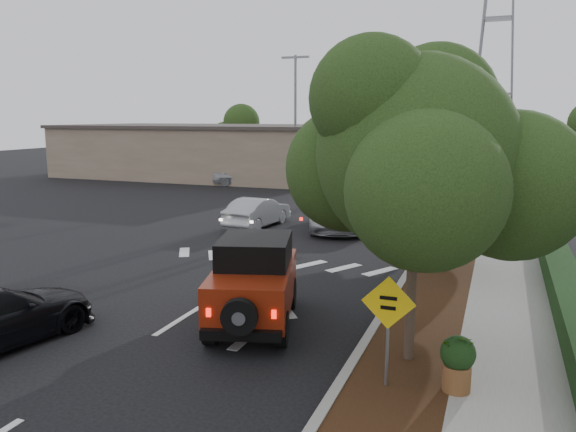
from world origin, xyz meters
The scene contains 18 objects.
ground centered at (0.00, 0.00, 0.00)m, with size 120.00×120.00×0.00m, color black.
curb centered at (4.60, 12.00, 0.07)m, with size 0.20×70.00×0.15m, color #9E9B93.
planting_strip centered at (5.60, 12.00, 0.06)m, with size 1.80×70.00×0.12m, color black.
sidewalk centered at (7.50, 12.00, 0.06)m, with size 2.00×70.00×0.12m, color gray.
hedge centered at (8.90, 12.00, 0.40)m, with size 0.80×70.00×0.80m, color black.
commercial_building centered at (-16.00, 30.00, 2.00)m, with size 22.00×12.00×4.00m, color #7E6D57.
transmission_tower centered at (6.00, 48.00, 0.00)m, with size 7.00×4.00×28.00m, color slate, non-canonical shape.
street_tree_near centered at (5.60, -0.50, 0.00)m, with size 3.80×3.80×5.92m, color black, non-canonical shape.
street_tree_mid centered at (5.60, 6.50, 0.00)m, with size 3.20×3.20×5.32m, color black, non-canonical shape.
street_tree_far centered at (5.60, 13.00, 0.00)m, with size 3.40×3.40×5.62m, color black, non-canonical shape.
light_pole_a centered at (-6.50, 26.00, 0.00)m, with size 2.00×0.22×9.00m, color slate, non-canonical shape.
light_pole_b centered at (-7.50, 38.00, 0.00)m, with size 2.00×0.22×9.00m, color slate, non-canonical shape.
red_jeep centered at (1.76, 0.55, 1.05)m, with size 2.73×4.21×2.06m.
silver_suv_ahead centered at (0.58, 12.10, 0.70)m, with size 2.33×5.05×1.40m, color #9C9FA3.
silver_sedan_oncoming centered at (-2.95, 11.37, 0.66)m, with size 1.40×4.01×1.32m, color #A1A4A9.
parked_suv centered at (-10.10, 24.88, 0.70)m, with size 1.65×4.11×1.40m, color #A8ABAF.
speed_hump_sign centered at (5.40, -1.81, 1.42)m, with size 0.96×0.08×2.05m.
terracotta_planter centered at (6.60, -1.57, 0.73)m, with size 0.62×0.62×1.08m.
Camera 1 is at (7.09, -11.25, 4.91)m, focal length 35.00 mm.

